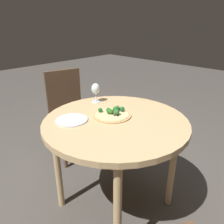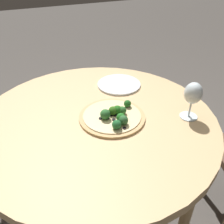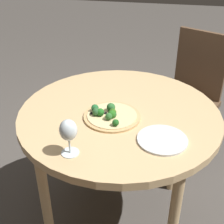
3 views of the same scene
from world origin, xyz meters
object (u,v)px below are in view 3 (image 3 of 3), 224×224
Objects in this scene: chair_2 at (191,93)px; pizza at (110,115)px; plate_near at (162,140)px; wine_glass at (68,131)px.

chair_2 is 3.37× the size of pizza.
pizza reaches higher than plate_near.
pizza is 1.72× the size of wine_glass.
pizza is at bearing 151.59° from plate_near.
plate_near is at bearing 23.37° from wine_glass.
wine_glass is 0.41m from plate_near.
wine_glass reaches higher than chair_2.
pizza is at bearing -90.09° from chair_2.
chair_2 is 1.03m from pizza.
pizza is (-0.44, -0.88, 0.30)m from chair_2.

